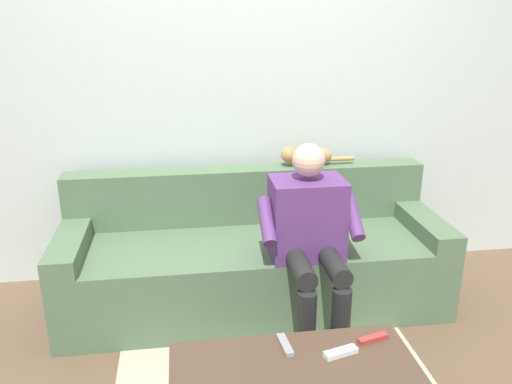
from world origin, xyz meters
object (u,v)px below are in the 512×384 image
couch (253,258)px  person_solo_seated (310,231)px  remote_red (373,338)px  cat_on_backrest (308,156)px  remote_white (341,352)px  remote_gray (285,345)px

couch → person_solo_seated: person_solo_seated is taller
person_solo_seated → remote_red: (-0.12, 0.71, -0.22)m
couch → cat_on_backrest: 0.75m
remote_white → remote_gray: bearing=-36.8°
couch → remote_white: 1.20m
person_solo_seated → remote_gray: bearing=68.7°
couch → remote_gray: (0.01, 1.09, 0.12)m
couch → remote_red: 1.16m
couch → remote_gray: bearing=89.3°
person_solo_seated → cat_on_backrest: person_solo_seated is taller
remote_red → cat_on_backrest: bearing=-105.9°
person_solo_seated → remote_gray: size_ratio=7.32×
couch → remote_red: (-0.38, 1.10, 0.12)m
remote_white → remote_red: 0.19m
remote_gray → remote_red: remote_red is taller
person_solo_seated → remote_gray: (0.27, 0.70, -0.22)m
couch → person_solo_seated: size_ratio=2.12×
cat_on_backrest → remote_red: 1.44m
couch → cat_on_backrest: (-0.40, -0.26, 0.58)m
person_solo_seated → remote_white: (0.05, 0.79, -0.21)m
couch → remote_gray: size_ratio=15.50×
remote_gray → remote_white: size_ratio=1.01×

